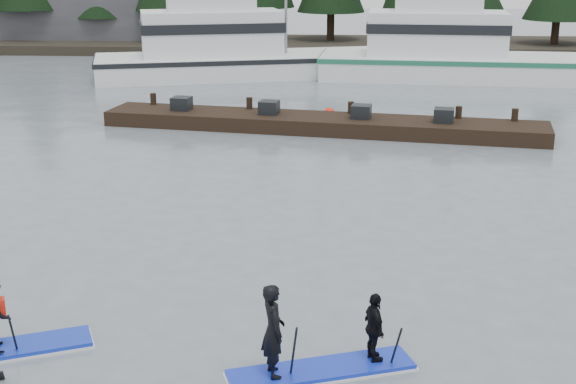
# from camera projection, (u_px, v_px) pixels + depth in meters

# --- Properties ---
(ground) EXTENTS (160.00, 160.00, 0.00)m
(ground) POSITION_uv_depth(u_px,v_px,m) (267.00, 360.00, 13.39)
(ground) COLOR slate
(ground) RESTS_ON ground
(far_shore) EXTENTS (70.00, 8.00, 0.60)m
(far_shore) POSITION_uv_depth(u_px,v_px,m) (320.00, 45.00, 53.39)
(far_shore) COLOR #2D281E
(far_shore) RESTS_ON ground
(treeline) EXTENTS (60.00, 4.00, 8.00)m
(treeline) POSITION_uv_depth(u_px,v_px,m) (320.00, 50.00, 53.48)
(treeline) COLOR black
(treeline) RESTS_ON ground
(waterfront_building) EXTENTS (18.00, 6.00, 5.00)m
(waterfront_building) POSITION_uv_depth(u_px,v_px,m) (118.00, 9.00, 55.44)
(waterfront_building) COLOR #4C4C51
(waterfront_building) RESTS_ON ground
(fishing_boat_large) EXTENTS (16.44, 8.31, 9.14)m
(fishing_boat_large) POSITION_uv_depth(u_px,v_px,m) (239.00, 64.00, 42.43)
(fishing_boat_large) COLOR white
(fishing_boat_large) RESTS_ON ground
(fishing_boat_medium) EXTENTS (15.83, 5.68, 9.10)m
(fishing_boat_medium) POSITION_uv_depth(u_px,v_px,m) (462.00, 66.00, 41.62)
(fishing_boat_medium) COLOR white
(fishing_boat_medium) RESTS_ON ground
(floating_dock) EXTENTS (16.67, 4.98, 0.55)m
(floating_dock) POSITION_uv_depth(u_px,v_px,m) (321.00, 124.00, 29.95)
(floating_dock) COLOR black
(floating_dock) RESTS_ON ground
(buoy_b) EXTENTS (0.48, 0.48, 0.48)m
(buoy_b) POSITION_uv_depth(u_px,v_px,m) (329.00, 117.00, 32.51)
(buoy_b) COLOR #FF210C
(buoy_b) RESTS_ON ground
(paddleboard_duo) EXTENTS (3.11, 1.69, 2.15)m
(paddleboard_duo) POSITION_uv_depth(u_px,v_px,m) (318.00, 341.00, 12.79)
(paddleboard_duo) COLOR #152EC7
(paddleboard_duo) RESTS_ON ground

